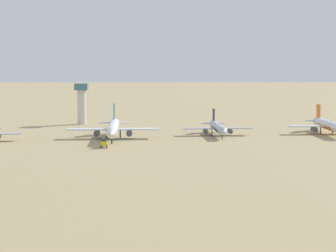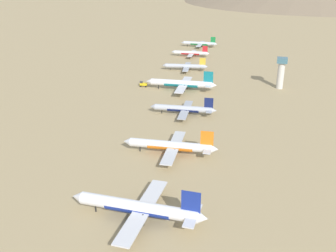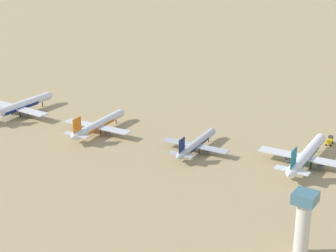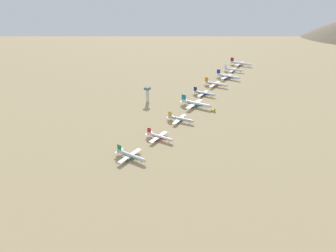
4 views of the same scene
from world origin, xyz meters
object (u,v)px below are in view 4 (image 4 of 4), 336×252
parked_jet_2 (180,119)px  parked_jet_6 (227,76)px  parked_jet_8 (240,63)px  service_truck (214,110)px  parked_jet_3 (195,103)px  parked_jet_7 (233,70)px  parked_jet_0 (131,155)px  parked_jet_1 (159,137)px  control_tower (147,94)px  parked_jet_5 (216,84)px  parked_jet_4 (204,93)px

parked_jet_2 → parked_jet_6: bearing=98.0°
parked_jet_6 → parked_jet_8: (-18.48, 107.98, 0.22)m
parked_jet_2 → service_truck: bearing=69.6°
parked_jet_3 → parked_jet_7: 209.14m
parked_jet_0 → parked_jet_6: (-36.70, 310.68, 1.13)m
parked_jet_1 → parked_jet_3: size_ratio=0.73×
parked_jet_7 → control_tower: 232.63m
parked_jet_2 → parked_jet_0: bearing=-85.9°
parked_jet_6 → parked_jet_3: bearing=-82.6°
service_truck → parked_jet_6: bearing=107.6°
parked_jet_5 → parked_jet_8: bearing=97.2°
parked_jet_7 → parked_jet_4: bearing=-83.3°
control_tower → parked_jet_8: bearing=84.2°
parked_jet_1 → parked_jet_6: (-36.16, 262.32, 1.31)m
parked_jet_0 → parked_jet_7: size_ratio=0.90×
parked_jet_4 → parked_jet_7: parked_jet_7 is taller
parked_jet_0 → parked_jet_8: 422.28m
parked_jet_2 → parked_jet_7: bearing=98.7°
parked_jet_3 → parked_jet_4: 49.54m
parked_jet_4 → parked_jet_8: size_ratio=0.76×
parked_jet_0 → control_tower: bearing=122.2°
parked_jet_7 → parked_jet_8: (-7.72, 55.47, 0.94)m
parked_jet_5 → service_truck: bearing=-65.1°
parked_jet_4 → parked_jet_6: parked_jet_6 is taller
parked_jet_5 → parked_jet_7: 106.74m
parked_jet_0 → parked_jet_2: (-7.26, 101.55, -0.01)m
parked_jet_0 → parked_jet_1: bearing=90.6°
service_truck → control_tower: (-96.68, -21.48, 10.69)m
parked_jet_1 → parked_jet_2: (-6.72, 53.19, 0.17)m
parked_jet_5 → control_tower: bearing=-111.7°
parked_jet_5 → service_truck: 112.61m
parked_jet_4 → service_truck: parked_jet_4 is taller
parked_jet_4 → service_truck: size_ratio=7.50×
parked_jet_5 → parked_jet_7: parked_jet_5 is taller
parked_jet_7 → parked_jet_3: bearing=-81.5°
parked_jet_6 → control_tower: control_tower is taller
parked_jet_5 → parked_jet_8: 162.73m
parked_jet_5 → parked_jet_7: size_ratio=1.06×
parked_jet_7 → service_truck: bearing=-73.9°
parked_jet_1 → parked_jet_3: parked_jet_3 is taller
parked_jet_0 → parked_jet_2: 101.81m
parked_jet_7 → service_truck: (60.16, -208.10, -2.09)m
parked_jet_1 → parked_jet_0: bearing=-89.4°
parked_jet_5 → parked_jet_6: parked_jet_6 is taller
parked_jet_6 → parked_jet_2: bearing=-82.0°
service_truck → parked_jet_2: bearing=-110.4°
parked_jet_5 → service_truck: parked_jet_5 is taller
parked_jet_4 → service_truck: (41.57, -49.24, -1.78)m
parked_jet_3 → parked_jet_5: 102.49m
parked_jet_8 → control_tower: size_ratio=2.35×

